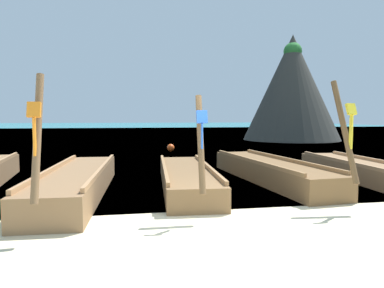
% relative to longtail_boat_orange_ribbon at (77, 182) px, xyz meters
% --- Properties ---
extents(ground, '(120.00, 120.00, 0.00)m').
position_rel_longtail_boat_orange_ribbon_xyz_m(ground, '(2.92, -3.35, -0.32)').
color(ground, beige).
extents(sea_water, '(120.00, 120.00, 0.00)m').
position_rel_longtail_boat_orange_ribbon_xyz_m(sea_water, '(2.92, 58.04, -0.32)').
color(sea_water, teal).
rests_on(sea_water, ground).
extents(longtail_boat_orange_ribbon, '(1.49, 6.38, 2.66)m').
position_rel_longtail_boat_orange_ribbon_xyz_m(longtail_boat_orange_ribbon, '(0.00, 0.00, 0.00)').
color(longtail_boat_orange_ribbon, olive).
rests_on(longtail_boat_orange_ribbon, ground).
extents(longtail_boat_blue_ribbon, '(1.60, 6.04, 2.39)m').
position_rel_longtail_boat_orange_ribbon_xyz_m(longtail_boat_blue_ribbon, '(2.82, 0.43, -0.04)').
color(longtail_boat_blue_ribbon, brown).
rests_on(longtail_boat_blue_ribbon, ground).
extents(longtail_boat_yellow_ribbon, '(1.81, 6.79, 2.75)m').
position_rel_longtail_boat_orange_ribbon_xyz_m(longtail_boat_yellow_ribbon, '(5.48, 0.97, -0.01)').
color(longtail_boat_yellow_ribbon, brown).
rests_on(longtail_boat_yellow_ribbon, ground).
extents(longtail_boat_pink_ribbon, '(1.56, 6.30, 2.33)m').
position_rel_longtail_boat_orange_ribbon_xyz_m(longtail_boat_pink_ribbon, '(8.41, 0.60, -0.04)').
color(longtail_boat_pink_ribbon, olive).
rests_on(longtail_boat_pink_ribbon, ground).
extents(karst_rock, '(8.69, 8.16, 8.98)m').
position_rel_longtail_boat_orange_ribbon_xyz_m(karst_rock, '(15.06, 18.89, 4.01)').
color(karst_rock, '#383833').
rests_on(karst_rock, ground).
extents(mooring_buoy_near, '(0.43, 0.43, 0.43)m').
position_rel_longtail_boat_orange_ribbon_xyz_m(mooring_buoy_near, '(3.49, 10.45, -0.11)').
color(mooring_buoy_near, '#EA5119').
rests_on(mooring_buoy_near, sea_water).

